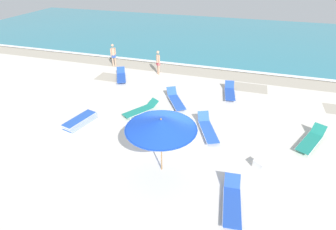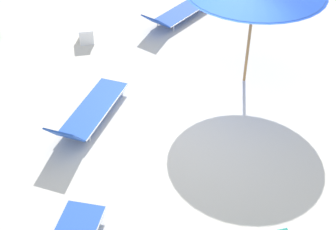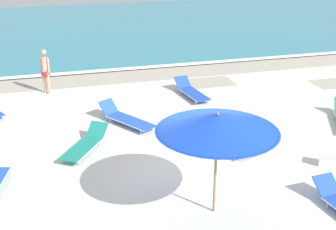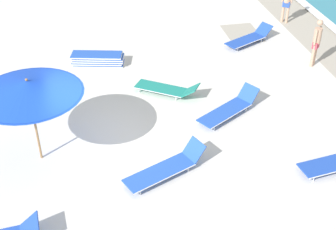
{
  "view_description": "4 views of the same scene",
  "coord_description": "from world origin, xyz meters",
  "px_view_note": "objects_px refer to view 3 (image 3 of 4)",
  "views": [
    {
      "loc": [
        2.61,
        -9.31,
        7.49
      ],
      "look_at": [
        -0.47,
        0.77,
        1.07
      ],
      "focal_mm": 28.0,
      "sensor_mm": 36.0,
      "label": 1
    },
    {
      "loc": [
        -4.5,
        5.5,
        5.7
      ],
      "look_at": [
        -0.31,
        1.03,
        0.81
      ],
      "focal_mm": 50.0,
      "sensor_mm": 36.0,
      "label": 2
    },
    {
      "loc": [
        -3.48,
        -10.32,
        6.13
      ],
      "look_at": [
        -0.12,
        1.7,
        1.08
      ],
      "focal_mm": 50.0,
      "sensor_mm": 36.0,
      "label": 3
    },
    {
      "loc": [
        10.29,
        -0.33,
        8.1
      ],
      "look_at": [
        0.12,
        1.75,
        0.98
      ],
      "focal_mm": 50.0,
      "sensor_mm": 36.0,
      "label": 4
    }
  ],
  "objects_px": {
    "sun_lounger_mid_beach_pair_b": "(85,144)",
    "beachgoer_wading_adult": "(45,69)",
    "sun_lounger_near_water_right": "(126,118)",
    "sun_lounger_mid_beach_pair_a": "(218,140)",
    "cooler_box": "(328,160)",
    "beach_umbrella": "(217,123)",
    "sun_lounger_beside_umbrella": "(191,91)"
  },
  "relations": [
    {
      "from": "beach_umbrella",
      "to": "sun_lounger_beside_umbrella",
      "type": "bearing_deg",
      "value": 75.51
    },
    {
      "from": "sun_lounger_near_water_right",
      "to": "beachgoer_wading_adult",
      "type": "bearing_deg",
      "value": 90.07
    },
    {
      "from": "beach_umbrella",
      "to": "sun_lounger_mid_beach_pair_b",
      "type": "bearing_deg",
      "value": 122.34
    },
    {
      "from": "beach_umbrella",
      "to": "sun_lounger_beside_umbrella",
      "type": "height_order",
      "value": "beach_umbrella"
    },
    {
      "from": "beach_umbrella",
      "to": "sun_lounger_mid_beach_pair_b",
      "type": "xyz_separation_m",
      "value": [
        -2.51,
        3.97,
        -2.0
      ]
    },
    {
      "from": "sun_lounger_mid_beach_pair_a",
      "to": "sun_lounger_mid_beach_pair_b",
      "type": "height_order",
      "value": "sun_lounger_mid_beach_pair_a"
    },
    {
      "from": "sun_lounger_mid_beach_pair_a",
      "to": "cooler_box",
      "type": "bearing_deg",
      "value": -61.88
    },
    {
      "from": "sun_lounger_beside_umbrella",
      "to": "sun_lounger_near_water_right",
      "type": "bearing_deg",
      "value": -153.17
    },
    {
      "from": "sun_lounger_near_water_right",
      "to": "sun_lounger_beside_umbrella",
      "type": "bearing_deg",
      "value": 2.92
    },
    {
      "from": "sun_lounger_near_water_right",
      "to": "beachgoer_wading_adult",
      "type": "height_order",
      "value": "beachgoer_wading_adult"
    },
    {
      "from": "sun_lounger_mid_beach_pair_a",
      "to": "beachgoer_wading_adult",
      "type": "xyz_separation_m",
      "value": [
        -4.73,
        6.35,
        0.78
      ]
    },
    {
      "from": "beach_umbrella",
      "to": "cooler_box",
      "type": "xyz_separation_m",
      "value": [
        3.82,
        1.23,
        -2.02
      ]
    },
    {
      "from": "sun_lounger_mid_beach_pair_b",
      "to": "sun_lounger_near_water_right",
      "type": "bearing_deg",
      "value": 80.22
    },
    {
      "from": "cooler_box",
      "to": "sun_lounger_mid_beach_pair_a",
      "type": "bearing_deg",
      "value": 177.35
    },
    {
      "from": "sun_lounger_mid_beach_pair_b",
      "to": "cooler_box",
      "type": "height_order",
      "value": "sun_lounger_mid_beach_pair_b"
    },
    {
      "from": "sun_lounger_beside_umbrella",
      "to": "beachgoer_wading_adult",
      "type": "distance_m",
      "value": 5.75
    },
    {
      "from": "sun_lounger_mid_beach_pair_a",
      "to": "sun_lounger_mid_beach_pair_b",
      "type": "xyz_separation_m",
      "value": [
        -3.85,
        0.79,
        -0.01
      ]
    },
    {
      "from": "sun_lounger_mid_beach_pair_b",
      "to": "beachgoer_wading_adult",
      "type": "distance_m",
      "value": 5.68
    },
    {
      "from": "sun_lounger_near_water_right",
      "to": "sun_lounger_mid_beach_pair_a",
      "type": "bearing_deg",
      "value": -78.0
    },
    {
      "from": "sun_lounger_mid_beach_pair_b",
      "to": "beachgoer_wading_adult",
      "type": "height_order",
      "value": "beachgoer_wading_adult"
    },
    {
      "from": "sun_lounger_near_water_right",
      "to": "sun_lounger_mid_beach_pair_b",
      "type": "distance_m",
      "value": 2.24
    },
    {
      "from": "beachgoer_wading_adult",
      "to": "beach_umbrella",
      "type": "bearing_deg",
      "value": 156.63
    },
    {
      "from": "sun_lounger_mid_beach_pair_b",
      "to": "sun_lounger_mid_beach_pair_a",
      "type": "bearing_deg",
      "value": 21.73
    },
    {
      "from": "sun_lounger_mid_beach_pair_b",
      "to": "cooler_box",
      "type": "bearing_deg",
      "value": 10.02
    },
    {
      "from": "beach_umbrella",
      "to": "beachgoer_wading_adult",
      "type": "xyz_separation_m",
      "value": [
        -3.4,
        9.52,
        -1.21
      ]
    },
    {
      "from": "beach_umbrella",
      "to": "sun_lounger_mid_beach_pair_b",
      "type": "relative_size",
      "value": 1.29
    },
    {
      "from": "beach_umbrella",
      "to": "cooler_box",
      "type": "height_order",
      "value": "beach_umbrella"
    },
    {
      "from": "sun_lounger_beside_umbrella",
      "to": "sun_lounger_mid_beach_pair_a",
      "type": "bearing_deg",
      "value": -105.86
    },
    {
      "from": "cooler_box",
      "to": "beach_umbrella",
      "type": "bearing_deg",
      "value": -126.81
    },
    {
      "from": "sun_lounger_mid_beach_pair_a",
      "to": "sun_lounger_near_water_right",
      "type": "bearing_deg",
      "value": 109.67
    },
    {
      "from": "sun_lounger_mid_beach_pair_a",
      "to": "cooler_box",
      "type": "relative_size",
      "value": 3.77
    },
    {
      "from": "cooler_box",
      "to": "beachgoer_wading_adult",
      "type": "bearing_deg",
      "value": 166.37
    }
  ]
}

